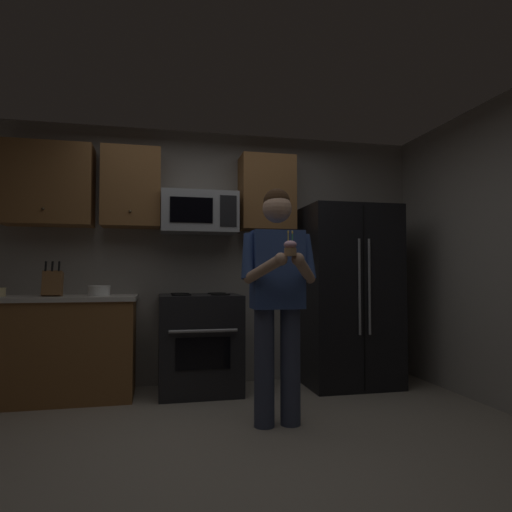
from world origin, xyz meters
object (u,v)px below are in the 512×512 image
at_px(microwave, 199,213).
at_px(knife_block, 53,283).
at_px(bowl_large_white, 99,290).
at_px(cupcake, 290,248).
at_px(person, 278,290).
at_px(refrigerator, 348,295).
at_px(oven_range, 200,343).

relative_size(microwave, knife_block, 2.31).
bearing_deg(microwave, bowl_large_white, -172.54).
bearing_deg(cupcake, bowl_large_white, 134.55).
xyz_separation_m(knife_block, person, (1.78, -1.05, -0.04)).
bearing_deg(bowl_large_white, refrigerator, -0.92).
relative_size(microwave, bowl_large_white, 3.74).
relative_size(microwave, refrigerator, 0.41).
distance_m(microwave, cupcake, 1.66).
bearing_deg(cupcake, knife_block, 142.18).
xyz_separation_m(oven_range, person, (0.47, -1.08, 0.53)).
height_order(refrigerator, bowl_large_white, refrigerator).
height_order(knife_block, cupcake, cupcake).
distance_m(refrigerator, bowl_large_white, 2.42).
xyz_separation_m(knife_block, cupcake, (1.78, -1.38, 0.26)).
relative_size(microwave, cupcake, 4.26).
distance_m(refrigerator, cupcake, 1.76).
distance_m(oven_range, refrigerator, 1.56).
height_order(bowl_large_white, person, person).
relative_size(knife_block, person, 0.18).
xyz_separation_m(microwave, person, (0.47, -1.20, -0.72)).
bearing_deg(bowl_large_white, microwave, 7.46).
bearing_deg(bowl_large_white, oven_range, 0.03).
bearing_deg(knife_block, microwave, 6.50).
xyz_separation_m(oven_range, cupcake, (0.47, -1.41, 0.83)).
height_order(refrigerator, knife_block, refrigerator).
distance_m(refrigerator, knife_block, 2.81).
xyz_separation_m(bowl_large_white, person, (1.39, -1.08, 0.03)).
bearing_deg(knife_block, person, -30.60).
xyz_separation_m(microwave, refrigerator, (1.50, -0.16, -0.82)).
bearing_deg(knife_block, cupcake, -37.82).
bearing_deg(oven_range, knife_block, -178.71).
relative_size(oven_range, bowl_large_white, 4.71).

